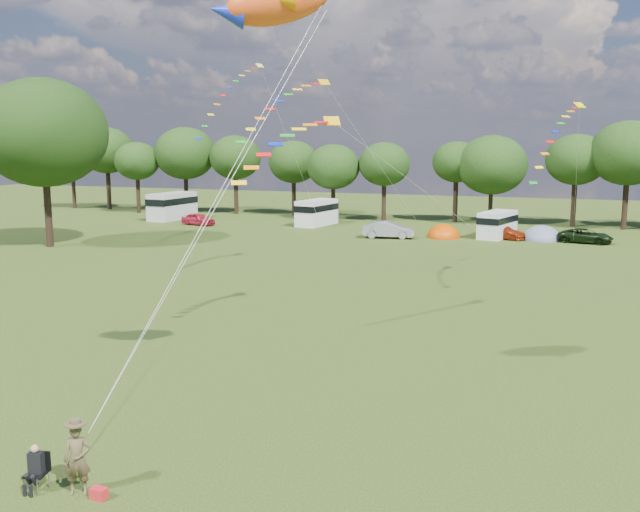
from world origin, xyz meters
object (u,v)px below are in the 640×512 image
(car_a, at_px, (198,219))
(fish_kite, at_px, (268,1))
(car_d, at_px, (586,236))
(tent_orange, at_px, (443,237))
(big_tree, at_px, (43,133))
(car_b, at_px, (388,230))
(campervan_a, at_px, (172,205))
(campervan_b, at_px, (317,212))
(tent_greyblue, at_px, (541,240))
(camp_chair, at_px, (37,463))
(car_c, at_px, (502,232))
(kite_flyer, at_px, (77,459))
(campervan_c, at_px, (497,224))

(car_a, height_order, fish_kite, fish_kite)
(car_d, distance_m, tent_orange, 11.75)
(big_tree, xyz_separation_m, car_b, (24.48, 13.75, -8.28))
(campervan_a, distance_m, campervan_b, 16.27)
(big_tree, bearing_deg, car_a, 75.66)
(tent_greyblue, bearing_deg, car_a, -179.31)
(campervan_b, distance_m, tent_greyblue, 21.99)
(car_a, height_order, tent_orange, car_a)
(big_tree, distance_m, campervan_a, 21.50)
(car_a, distance_m, tent_greyblue, 32.92)
(fish_kite, bearing_deg, campervan_a, 100.11)
(campervan_b, relative_size, tent_greyblue, 1.48)
(tent_orange, relative_size, tent_greyblue, 0.88)
(car_d, bearing_deg, campervan_a, 94.65)
(car_d, relative_size, campervan_a, 0.72)
(car_b, xyz_separation_m, fish_kite, (6.21, -40.25, 11.77))
(camp_chair, bearing_deg, car_d, 63.21)
(car_c, height_order, tent_orange, car_c)
(car_a, xyz_separation_m, kite_flyer, (23.98, -49.47, 0.28))
(kite_flyer, relative_size, fish_kite, 0.47)
(big_tree, xyz_separation_m, car_d, (40.68, 16.32, -8.42))
(car_b, height_order, campervan_c, campervan_c)
(campervan_a, xyz_separation_m, camp_chair, (27.94, -53.16, -0.82))
(campervan_b, bearing_deg, campervan_c, -90.09)
(campervan_b, bearing_deg, car_a, 119.35)
(car_c, bearing_deg, campervan_c, 61.49)
(campervan_a, bearing_deg, tent_greyblue, -87.78)
(car_b, xyz_separation_m, tent_orange, (4.48, 2.06, -0.71))
(car_d, bearing_deg, big_tree, 121.78)
(campervan_a, bearing_deg, car_c, -88.80)
(fish_kite, bearing_deg, car_d, 52.97)
(campervan_a, xyz_separation_m, campervan_c, (34.20, -2.96, -0.29))
(campervan_b, height_order, tent_orange, campervan_b)
(campervan_c, xyz_separation_m, tent_orange, (-4.46, -1.37, -1.22))
(kite_flyer, bearing_deg, tent_greyblue, 54.10)
(car_a, xyz_separation_m, car_b, (20.23, -2.87, 0.12))
(fish_kite, bearing_deg, car_b, 74.88)
(car_a, height_order, campervan_b, campervan_b)
(fish_kite, bearing_deg, car_a, 97.62)
(tent_orange, bearing_deg, car_d, 2.46)
(car_b, height_order, camp_chair, car_b)
(campervan_a, height_order, tent_orange, campervan_a)
(camp_chair, relative_size, fish_kite, 0.32)
(tent_orange, bearing_deg, car_a, 178.12)
(campervan_a, bearing_deg, car_a, -118.04)
(tent_greyblue, height_order, fish_kite, fish_kite)
(campervan_a, distance_m, camp_chair, 60.06)
(car_c, height_order, campervan_b, campervan_b)
(big_tree, xyz_separation_m, campervan_a, (-0.78, 20.14, -7.48))
(car_d, height_order, fish_kite, fish_kite)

